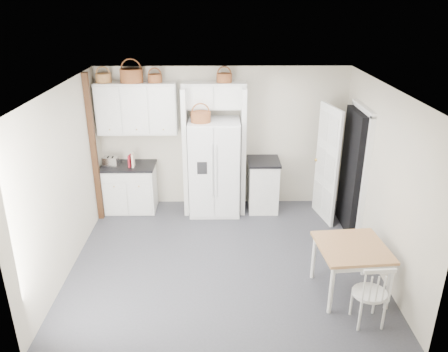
{
  "coord_description": "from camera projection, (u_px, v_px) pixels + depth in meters",
  "views": [
    {
      "loc": [
        -0.06,
        -5.7,
        3.73
      ],
      "look_at": [
        0.01,
        0.4,
        1.2
      ],
      "focal_mm": 35.0,
      "sensor_mm": 36.0,
      "label": 1
    }
  ],
  "objects": [
    {
      "name": "bridge_cabinet",
      "position": [
        214.0,
        95.0,
        7.56
      ],
      "size": [
        1.12,
        0.34,
        0.45
      ],
      "primitive_type": "cube",
      "color": "silver",
      "rests_on": "wall_back"
    },
    {
      "name": "toaster",
      "position": [
        111.0,
        162.0,
        7.77
      ],
      "size": [
        0.29,
        0.19,
        0.19
      ],
      "primitive_type": "cube",
      "rotation": [
        0.0,
        0.0,
        -0.14
      ],
      "color": "silver",
      "rests_on": "counter_left"
    },
    {
      "name": "wall_left",
      "position": [
        65.0,
        181.0,
        6.17
      ],
      "size": [
        0.0,
        4.0,
        4.0
      ],
      "primitive_type": "plane",
      "rotation": [
        1.57,
        0.0,
        1.57
      ],
      "color": "beige",
      "rests_on": "floor"
    },
    {
      "name": "basket_upper_c",
      "position": [
        155.0,
        78.0,
        7.44
      ],
      "size": [
        0.24,
        0.24,
        0.14
      ],
      "primitive_type": "cylinder",
      "color": "brown",
      "rests_on": "upper_cabinet"
    },
    {
      "name": "wall_back",
      "position": [
        223.0,
        138.0,
        8.04
      ],
      "size": [
        4.5,
        0.0,
        4.5
      ],
      "primitive_type": "plane",
      "rotation": [
        1.57,
        0.0,
        0.0
      ],
      "color": "beige",
      "rests_on": "floor"
    },
    {
      "name": "dining_table",
      "position": [
        350.0,
        269.0,
        5.79
      ],
      "size": [
        0.94,
        0.94,
        0.72
      ],
      "primitive_type": "cube",
      "rotation": [
        0.0,
        0.0,
        0.09
      ],
      "color": "#A47035",
      "rests_on": "floor"
    },
    {
      "name": "basket_fridge_a",
      "position": [
        201.0,
        117.0,
        7.38
      ],
      "size": [
        0.34,
        0.34,
        0.18
      ],
      "primitive_type": "cylinder",
      "color": "brown",
      "rests_on": "refrigerator"
    },
    {
      "name": "counter_right",
      "position": [
        264.0,
        161.0,
        7.9
      ],
      "size": [
        0.57,
        0.68,
        0.04
      ],
      "primitive_type": "cube",
      "color": "black",
      "rests_on": "base_cab_right"
    },
    {
      "name": "ceiling",
      "position": [
        224.0,
        89.0,
        5.69
      ],
      "size": [
        4.5,
        4.5,
        0.0
      ],
      "primitive_type": "plane",
      "color": "white",
      "rests_on": "wall_back"
    },
    {
      "name": "doorway_void",
      "position": [
        353.0,
        171.0,
        7.24
      ],
      "size": [
        0.18,
        0.85,
        2.05
      ],
      "primitive_type": "cube",
      "color": "black",
      "rests_on": "floor"
    },
    {
      "name": "refrigerator",
      "position": [
        214.0,
        167.0,
        7.84
      ],
      "size": [
        0.9,
        0.72,
        1.73
      ],
      "primitive_type": "cube",
      "color": "silver",
      "rests_on": "floor"
    },
    {
      "name": "cookbook_cream",
      "position": [
        133.0,
        160.0,
        7.78
      ],
      "size": [
        0.04,
        0.17,
        0.25
      ],
      "primitive_type": "cube",
      "rotation": [
        0.0,
        0.0,
        0.04
      ],
      "color": "beige",
      "rests_on": "counter_left"
    },
    {
      "name": "wall_right",
      "position": [
        381.0,
        180.0,
        6.21
      ],
      "size": [
        0.0,
        4.0,
        4.0
      ],
      "primitive_type": "plane",
      "rotation": [
        1.57,
        0.0,
        -1.57
      ],
      "color": "beige",
      "rests_on": "floor"
    },
    {
      "name": "base_cab_right",
      "position": [
        263.0,
        186.0,
        8.09
      ],
      "size": [
        0.53,
        0.63,
        0.93
      ],
      "primitive_type": "cube",
      "color": "silver",
      "rests_on": "floor"
    },
    {
      "name": "basket_upper_a",
      "position": [
        104.0,
        78.0,
        7.43
      ],
      "size": [
        0.27,
        0.27,
        0.15
      ],
      "primitive_type": "cylinder",
      "color": "brown",
      "rests_on": "upper_cabinet"
    },
    {
      "name": "upper_cabinet",
      "position": [
        137.0,
        108.0,
        7.64
      ],
      "size": [
        1.4,
        0.34,
        0.9
      ],
      "primitive_type": "cube",
      "color": "silver",
      "rests_on": "wall_back"
    },
    {
      "name": "basket_bridge_b",
      "position": [
        224.0,
        78.0,
        7.45
      ],
      "size": [
        0.26,
        0.26,
        0.15
      ],
      "primitive_type": "cylinder",
      "color": "brown",
      "rests_on": "bridge_cabinet"
    },
    {
      "name": "fridge_panel_left",
      "position": [
        186.0,
        151.0,
        7.81
      ],
      "size": [
        0.08,
        0.6,
        2.3
      ],
      "primitive_type": "cube",
      "color": "silver",
      "rests_on": "floor"
    },
    {
      "name": "windsor_chair",
      "position": [
        370.0,
        293.0,
        5.23
      ],
      "size": [
        0.44,
        0.4,
        0.85
      ],
      "primitive_type": "cube",
      "rotation": [
        0.0,
        0.0,
        0.06
      ],
      "color": "silver",
      "rests_on": "floor"
    },
    {
      "name": "base_cab_left",
      "position": [
        130.0,
        188.0,
        8.08
      ],
      "size": [
        0.92,
        0.58,
        0.85
      ],
      "primitive_type": "cube",
      "color": "silver",
      "rests_on": "floor"
    },
    {
      "name": "trim_post",
      "position": [
        94.0,
        150.0,
        7.42
      ],
      "size": [
        0.09,
        0.09,
        2.6
      ],
      "primitive_type": "cube",
      "color": "#35180D",
      "rests_on": "floor"
    },
    {
      "name": "counter_left",
      "position": [
        128.0,
        166.0,
        7.91
      ],
      "size": [
        0.95,
        0.62,
        0.04
      ],
      "primitive_type": "cube",
      "color": "black",
      "rests_on": "base_cab_left"
    },
    {
      "name": "fridge_panel_right",
      "position": [
        243.0,
        151.0,
        7.82
      ],
      "size": [
        0.08,
        0.6,
        2.3
      ],
      "primitive_type": "cube",
      "color": "silver",
      "rests_on": "floor"
    },
    {
      "name": "floor",
      "position": [
        224.0,
        258.0,
        6.69
      ],
      "size": [
        4.5,
        4.5,
        0.0
      ],
      "primitive_type": "plane",
      "color": "#35353D",
      "rests_on": "ground"
    },
    {
      "name": "cookbook_red",
      "position": [
        130.0,
        161.0,
        7.79
      ],
      "size": [
        0.05,
        0.15,
        0.22
      ],
      "primitive_type": "cube",
      "rotation": [
        0.0,
        0.0,
        -0.13
      ],
      "color": "maroon",
      "rests_on": "counter_left"
    },
    {
      "name": "door_slab",
      "position": [
        327.0,
        164.0,
        7.55
      ],
      "size": [
        0.21,
        0.79,
        2.05
      ],
      "primitive_type": "cube",
      "rotation": [
        0.0,
        0.0,
        -1.36
      ],
      "color": "white",
      "rests_on": "floor"
    },
    {
      "name": "basket_upper_b",
      "position": [
        131.0,
        76.0,
        7.42
      ],
      "size": [
        0.39,
        0.39,
        0.23
      ],
      "primitive_type": "cylinder",
      "color": "brown",
      "rests_on": "upper_cabinet"
    }
  ]
}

